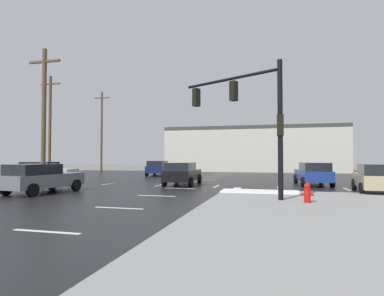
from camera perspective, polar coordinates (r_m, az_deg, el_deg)
ground_plane at (r=21.99m, az=-0.76°, el=-6.79°), size 120.00×120.00×0.00m
road_asphalt at (r=21.99m, az=-0.76°, el=-6.77°), size 44.00×44.00×0.02m
snow_strip_curbside at (r=17.25m, az=12.00°, el=-7.59°), size 4.00×1.60×0.06m
lane_markings at (r=20.37m, az=1.52°, el=-7.13°), size 36.15×36.15×0.01m
traffic_signal_mast at (r=15.08m, az=10.36°, el=6.82°), size 4.91×2.78×6.04m
fire_hydrant at (r=13.71m, az=19.88°, el=-7.52°), size 0.48×0.26×0.79m
strip_building_background at (r=45.97m, az=10.99°, el=-0.27°), size 23.95×8.00×6.16m
sedan_grey at (r=19.14m, az=-25.38°, el=-4.83°), size 2.43×4.68×1.58m
sedan_tan at (r=19.83m, az=30.09°, el=-4.65°), size 2.39×4.67×1.58m
sedan_navy at (r=34.26m, az=-6.00°, el=-3.53°), size 2.42×4.68×1.58m
sedan_silver at (r=28.00m, az=-24.74°, el=-3.79°), size 4.65×2.32×1.58m
sedan_blue at (r=23.70m, az=20.81°, el=-4.25°), size 2.35×4.66×1.58m
sedan_black at (r=22.39m, az=-1.74°, el=-4.51°), size 2.18×4.60×1.58m
utility_pole_mid at (r=22.14m, az=-24.93°, el=5.35°), size 2.20×0.28×8.79m
utility_pole_far at (r=34.99m, az=-24.03°, el=3.91°), size 2.20×0.28×10.13m
utility_pole_distant at (r=44.65m, az=-15.84°, el=3.07°), size 2.20×0.28×10.78m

